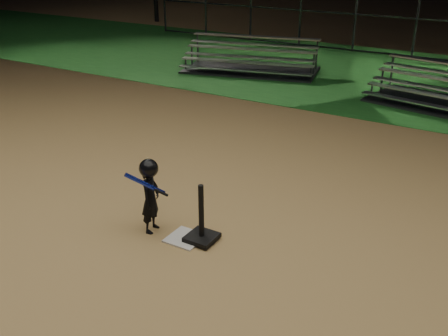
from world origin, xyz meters
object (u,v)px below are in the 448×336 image
child_batter (150,194)px  bleacher_left (250,65)px  home_plate (185,238)px  batting_tee (202,230)px

child_batter → bleacher_left: 9.24m
bleacher_left → child_batter: bearing=-83.9°
child_batter → bleacher_left: bearing=9.2°
home_plate → batting_tee: 0.27m
bleacher_left → home_plate: bearing=-80.9°
batting_tee → bleacher_left: size_ratio=0.19×
child_batter → batting_tee: bearing=-91.5°
home_plate → batting_tee: (0.21, 0.07, 0.16)m
home_plate → batting_tee: batting_tee is taller
child_batter → bleacher_left: size_ratio=0.25×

